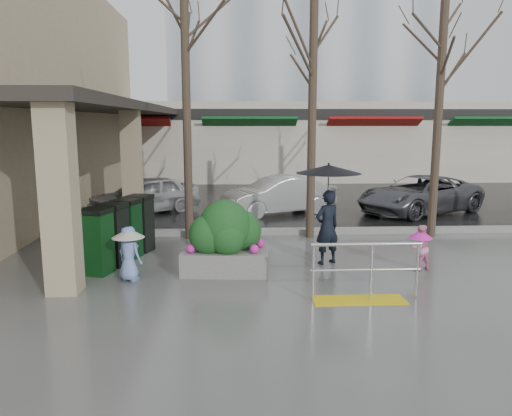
{
  "coord_description": "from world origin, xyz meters",
  "views": [
    {
      "loc": [
        -0.87,
        -9.31,
        3.05
      ],
      "look_at": [
        -0.38,
        0.75,
        1.3
      ],
      "focal_mm": 35.0,
      "sensor_mm": 36.0,
      "label": 1
    }
  ],
  "objects": [
    {
      "name": "ground",
      "position": [
        0.0,
        0.0,
        0.0
      ],
      "size": [
        120.0,
        120.0,
        0.0
      ],
      "primitive_type": "plane",
      "color": "#51514F",
      "rests_on": "ground"
    },
    {
      "name": "street_asphalt",
      "position": [
        0.0,
        22.0,
        0.01
      ],
      "size": [
        120.0,
        36.0,
        0.01
      ],
      "primitive_type": "cube",
      "color": "black",
      "rests_on": "ground"
    },
    {
      "name": "curb",
      "position": [
        0.0,
        4.0,
        0.07
      ],
      "size": [
        120.0,
        0.3,
        0.15
      ],
      "primitive_type": "cube",
      "color": "gray",
      "rests_on": "ground"
    },
    {
      "name": "canopy_slab",
      "position": [
        -4.8,
        8.0,
        3.62
      ],
      "size": [
        2.8,
        18.0,
        0.25
      ],
      "primitive_type": "cube",
      "color": "#2D2823",
      "rests_on": "pillar_front"
    },
    {
      "name": "pillar_front",
      "position": [
        -3.9,
        -0.5,
        1.75
      ],
      "size": [
        0.55,
        0.55,
        3.5
      ],
      "primitive_type": "cube",
      "color": "tan",
      "rests_on": "ground"
    },
    {
      "name": "pillar_back",
      "position": [
        -3.9,
        6.0,
        1.75
      ],
      "size": [
        0.55,
        0.55,
        3.5
      ],
      "primitive_type": "cube",
      "color": "tan",
      "rests_on": "ground"
    },
    {
      "name": "storefront_row",
      "position": [
        2.0,
        17.97,
        2.01
      ],
      "size": [
        34.0,
        6.74,
        4.0
      ],
      "color": "beige",
      "rests_on": "ground"
    },
    {
      "name": "handrail",
      "position": [
        1.36,
        -1.2,
        0.38
      ],
      "size": [
        1.9,
        0.5,
        1.03
      ],
      "color": "yellow",
      "rests_on": "ground"
    },
    {
      "name": "tree_west",
      "position": [
        -2.0,
        3.6,
        5.08
      ],
      "size": [
        3.2,
        3.2,
        6.8
      ],
      "color": "#382B21",
      "rests_on": "ground"
    },
    {
      "name": "tree_midwest",
      "position": [
        1.2,
        3.6,
        5.23
      ],
      "size": [
        3.2,
        3.2,
        7.0
      ],
      "color": "#382B21",
      "rests_on": "ground"
    },
    {
      "name": "tree_mideast",
      "position": [
        4.5,
        3.6,
        4.86
      ],
      "size": [
        3.2,
        3.2,
        6.5
      ],
      "color": "#382B21",
      "rests_on": "ground"
    },
    {
      "name": "woman",
      "position": [
        1.17,
        1.11,
        1.42
      ],
      "size": [
        1.4,
        1.4,
        2.2
      ],
      "rotation": [
        0.0,
        0.0,
        3.58
      ],
      "color": "black",
      "rests_on": "ground"
    },
    {
      "name": "child_pink",
      "position": [
        3.0,
        0.51,
        0.54
      ],
      "size": [
        0.56,
        0.5,
        0.96
      ],
      "rotation": [
        0.0,
        0.0,
        3.49
      ],
      "color": "#F897C4",
      "rests_on": "ground"
    },
    {
      "name": "child_blue",
      "position": [
        -2.87,
        0.13,
        0.65
      ],
      "size": [
        0.63,
        0.63,
        1.08
      ],
      "rotation": [
        0.0,
        0.0,
        2.58
      ],
      "color": "#7D98DE",
      "rests_on": "ground"
    },
    {
      "name": "planter",
      "position": [
        -1.01,
        0.51,
        0.72
      ],
      "size": [
        1.79,
        1.04,
        1.52
      ],
      "rotation": [
        0.0,
        0.0,
        -0.07
      ],
      "color": "#65625E",
      "rests_on": "ground"
    },
    {
      "name": "news_boxes",
      "position": [
        -3.33,
        1.5,
        0.67
      ],
      "size": [
        1.22,
        2.46,
        1.34
      ],
      "rotation": [
        0.0,
        0.0,
        -0.3
      ],
      "color": "#0E3E15",
      "rests_on": "ground"
    },
    {
      "name": "car_a",
      "position": [
        -3.78,
        7.34,
        0.63
      ],
      "size": [
        3.89,
        3.33,
        1.26
      ],
      "primitive_type": "imported",
      "rotation": [
        0.0,
        0.0,
        -0.97
      ],
      "color": "#B5B5BA",
      "rests_on": "ground"
    },
    {
      "name": "car_b",
      "position": [
        0.67,
        7.05,
        0.63
      ],
      "size": [
        4.04,
        2.74,
        1.26
      ],
      "primitive_type": "imported",
      "rotation": [
        0.0,
        0.0,
        -1.16
      ],
      "color": "beige",
      "rests_on": "ground"
    },
    {
      "name": "car_c",
      "position": [
        5.43,
        6.94,
        0.63
      ],
      "size": [
        4.98,
        4.02,
        1.26
      ],
      "primitive_type": "imported",
      "rotation": [
        0.0,
        0.0,
        -1.07
      ],
      "color": "#55575C",
      "rests_on": "ground"
    }
  ]
}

